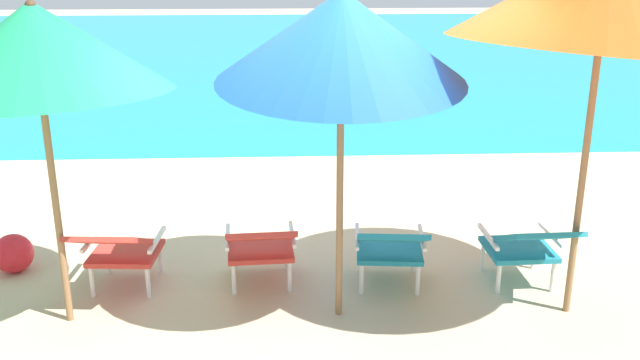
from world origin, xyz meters
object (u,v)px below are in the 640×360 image
beach_umbrella_left (36,49)px  beach_ball (13,253)px  beach_umbrella_center (341,37)px  lounge_chair_near_right (391,245)px  lounge_chair_far_right (527,244)px  lounge_chair_far_left (118,248)px  lounge_chair_near_left (261,244)px

beach_umbrella_left → beach_ball: (-0.69, 0.84, -1.82)m
beach_umbrella_center → beach_umbrella_left: bearing=179.9°
lounge_chair_near_right → lounge_chair_far_right: 1.07m
lounge_chair_far_left → lounge_chair_near_right: (2.11, -0.05, 0.00)m
lounge_chair_far_right → beach_umbrella_center: beach_umbrella_center is taller
beach_ball → lounge_chair_near_left: bearing=-11.9°
beach_umbrella_left → lounge_chair_near_right: bearing=7.6°
beach_umbrella_center → lounge_chair_far_left: bearing=167.3°
lounge_chair_near_right → lounge_chair_far_left: bearing=178.6°
lounge_chair_far_left → beach_umbrella_center: size_ratio=0.37×
lounge_chair_near_left → beach_ball: size_ratio=2.74×
lounge_chair_far_right → beach_umbrella_left: beach_umbrella_left is taller
lounge_chair_far_right → beach_ball: 4.21m
lounge_chair_near_left → beach_ball: lounge_chair_near_left is taller
lounge_chair_near_right → beach_ball: (-3.10, 0.52, -0.24)m
lounge_chair_far_left → beach_umbrella_center: (1.68, -0.38, 1.65)m
lounge_chair_far_right → beach_umbrella_left: bearing=-175.1°
lounge_chair_near_left → lounge_chair_near_right: size_ratio=0.98×
beach_umbrella_center → beach_ball: beach_umbrella_center is taller
lounge_chair_near_right → beach_ball: size_ratio=2.78×
beach_umbrella_center → lounge_chair_near_right: bearing=37.4°
lounge_chair_far_left → beach_umbrella_left: size_ratio=0.38×
lounge_chair_near_left → beach_umbrella_left: bearing=-164.2°
lounge_chair_far_right → beach_ball: (-4.17, 0.54, -0.24)m
lounge_chair_near_left → beach_umbrella_center: beach_umbrella_center is taller
lounge_chair_near_left → lounge_chair_far_right: same height
lounge_chair_far_left → lounge_chair_near_left: bearing=1.1°
lounge_chair_near_left → beach_ball: (-2.09, 0.44, -0.24)m
lounge_chair_near_right → lounge_chair_far_right: (1.07, -0.03, 0.00)m
lounge_chair_near_left → lounge_chair_near_right: 1.01m
beach_umbrella_left → beach_umbrella_center: size_ratio=0.99×
beach_umbrella_center → beach_ball: bearing=162.6°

